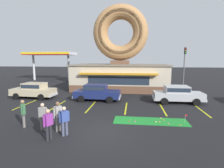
% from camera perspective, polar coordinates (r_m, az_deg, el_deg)
% --- Properties ---
extents(ground_plane, '(160.00, 160.00, 0.00)m').
position_cam_1_polar(ground_plane, '(10.18, -3.48, -15.29)').
color(ground_plane, black).
extents(donut_shop_building, '(12.30, 6.75, 10.96)m').
position_cam_1_polar(donut_shop_building, '(23.19, 2.65, 7.39)').
color(donut_shop_building, brown).
rests_on(donut_shop_building, ground).
extents(putting_mat, '(4.78, 1.44, 0.03)m').
position_cam_1_polar(putting_mat, '(11.96, 12.42, -11.75)').
color(putting_mat, '#1E842D').
rests_on(putting_mat, ground).
extents(mini_donut_near_left, '(0.13, 0.13, 0.04)m').
position_cam_1_polar(mini_donut_near_left, '(11.73, 21.40, -12.37)').
color(mini_donut_near_left, '#A5724C').
rests_on(mini_donut_near_left, putting_mat).
extents(mini_donut_near_right, '(0.13, 0.13, 0.04)m').
position_cam_1_polar(mini_donut_near_right, '(11.73, 17.95, -12.19)').
color(mini_donut_near_right, '#D8667F').
rests_on(mini_donut_near_right, putting_mat).
extents(mini_donut_mid_left, '(0.13, 0.13, 0.04)m').
position_cam_1_polar(mini_donut_mid_left, '(11.81, 14.16, -11.90)').
color(mini_donut_mid_left, '#E5C666').
rests_on(mini_donut_mid_left, putting_mat).
extents(mini_donut_mid_centre, '(0.13, 0.13, 0.04)m').
position_cam_1_polar(mini_donut_mid_centre, '(12.60, 15.68, -10.67)').
color(mini_donut_mid_centre, '#E5C666').
rests_on(mini_donut_mid_centre, putting_mat).
extents(mini_donut_mid_right, '(0.13, 0.13, 0.04)m').
position_cam_1_polar(mini_donut_mid_right, '(12.28, 16.51, -11.20)').
color(mini_donut_mid_right, '#D17F47').
rests_on(mini_donut_mid_right, putting_mat).
extents(mini_donut_far_left, '(0.13, 0.13, 0.04)m').
position_cam_1_polar(mini_donut_far_left, '(11.86, 15.24, -11.85)').
color(mini_donut_far_left, '#D17F47').
rests_on(mini_donut_far_left, putting_mat).
extents(mini_donut_far_centre, '(0.13, 0.13, 0.04)m').
position_cam_1_polar(mini_donut_far_centre, '(11.62, 7.46, -12.05)').
color(mini_donut_far_centre, '#D8667F').
rests_on(mini_donut_far_centre, putting_mat).
extents(mini_donut_far_right, '(0.13, 0.13, 0.04)m').
position_cam_1_polar(mini_donut_far_right, '(11.60, 5.62, -12.05)').
color(mini_donut_far_right, brown).
rests_on(mini_donut_far_right, putting_mat).
extents(golf_ball, '(0.04, 0.04, 0.04)m').
position_cam_1_polar(golf_ball, '(12.02, 6.13, -11.32)').
color(golf_ball, white).
rests_on(golf_ball, putting_mat).
extents(putting_flag_pin, '(0.13, 0.01, 0.55)m').
position_cam_1_polar(putting_flag_pin, '(12.14, 22.95, -9.81)').
color(putting_flag_pin, silver).
rests_on(putting_flag_pin, putting_mat).
extents(car_champagne, '(4.63, 2.12, 1.60)m').
position_cam_1_polar(car_champagne, '(19.93, -24.15, -1.73)').
color(car_champagne, '#BCAD89').
rests_on(car_champagne, ground).
extents(car_navy, '(4.59, 2.05, 1.60)m').
position_cam_1_polar(car_navy, '(17.14, -4.99, -2.55)').
color(car_navy, navy).
rests_on(car_navy, ground).
extents(car_silver, '(4.58, 2.02, 1.60)m').
position_cam_1_polar(car_silver, '(17.31, 20.59, -2.94)').
color(car_silver, '#B2B5BA').
rests_on(car_silver, ground).
extents(pedestrian_blue_sweater_man, '(0.59, 0.27, 1.60)m').
position_cam_1_polar(pedestrian_blue_sweater_man, '(10.79, -21.65, -9.52)').
color(pedestrian_blue_sweater_man, slate).
rests_on(pedestrian_blue_sweater_man, ground).
extents(pedestrian_hooded_kid, '(0.39, 0.54, 1.72)m').
position_cam_1_polar(pedestrian_hooded_kid, '(10.34, -17.23, -9.61)').
color(pedestrian_hooded_kid, slate).
rests_on(pedestrian_hooded_kid, ground).
extents(pedestrian_leather_jacket_man, '(0.43, 0.48, 1.66)m').
position_cam_1_polar(pedestrian_leather_jacket_man, '(11.77, -27.03, -8.17)').
color(pedestrian_leather_jacket_man, slate).
rests_on(pedestrian_leather_jacket_man, ground).
extents(pedestrian_clipboard_woman, '(0.38, 0.55, 1.61)m').
position_cam_1_polar(pedestrian_clipboard_woman, '(9.41, -20.07, -11.96)').
color(pedestrian_clipboard_woman, '#232328').
rests_on(pedestrian_clipboard_woman, ground).
extents(pedestrian_beanie_man, '(0.44, 0.46, 1.59)m').
position_cam_1_polar(pedestrian_beanie_man, '(9.73, -15.30, -11.19)').
color(pedestrian_beanie_man, '#474C66').
rests_on(pedestrian_beanie_man, ground).
extents(trash_bin, '(0.57, 0.57, 0.97)m').
position_cam_1_polar(trash_bin, '(22.12, -13.23, -1.29)').
color(trash_bin, '#51565B').
rests_on(trash_bin, ground).
extents(traffic_light_pole, '(0.28, 0.47, 5.80)m').
position_cam_1_polar(traffic_light_pole, '(28.18, 22.60, 6.85)').
color(traffic_light_pole, '#595B60').
rests_on(traffic_light_pole, ground).
extents(gas_station_canopy, '(9.00, 4.46, 5.30)m').
position_cam_1_polar(gas_station_canopy, '(35.38, -19.49, 9.02)').
color(gas_station_canopy, silver).
rests_on(gas_station_canopy, ground).
extents(parking_stripe_far_left, '(0.12, 3.60, 0.01)m').
position_cam_1_polar(parking_stripe_far_left, '(17.57, -26.38, -6.02)').
color(parking_stripe_far_left, yellow).
rests_on(parking_stripe_far_left, ground).
extents(parking_stripe_left, '(0.12, 3.60, 0.01)m').
position_cam_1_polar(parking_stripe_left, '(16.14, -17.38, -6.74)').
color(parking_stripe_left, yellow).
rests_on(parking_stripe_left, ground).
extents(parking_stripe_mid_left, '(0.12, 3.60, 0.01)m').
position_cam_1_polar(parking_stripe_mid_left, '(15.17, -6.91, -7.37)').
color(parking_stripe_mid_left, yellow).
rests_on(parking_stripe_mid_left, ground).
extents(parking_stripe_centre, '(0.12, 3.60, 0.01)m').
position_cam_1_polar(parking_stripe_centre, '(14.76, 4.58, -7.78)').
color(parking_stripe_centre, yellow).
rests_on(parking_stripe_centre, ground).
extents(parking_stripe_mid_right, '(0.12, 3.60, 0.01)m').
position_cam_1_polar(parking_stripe_mid_right, '(14.95, 16.25, -7.88)').
color(parking_stripe_mid_right, yellow).
rests_on(parking_stripe_mid_right, ground).
extents(parking_stripe_right, '(0.12, 3.60, 0.01)m').
position_cam_1_polar(parking_stripe_right, '(15.72, 27.21, -7.68)').
color(parking_stripe_right, yellow).
rests_on(parking_stripe_right, ground).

